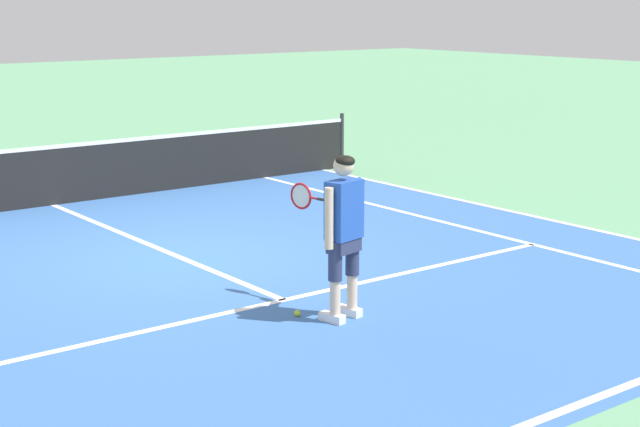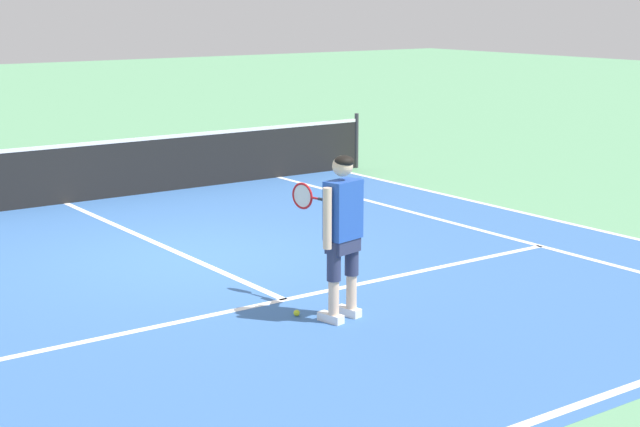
# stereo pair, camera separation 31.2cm
# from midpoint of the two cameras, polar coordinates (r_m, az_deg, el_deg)

# --- Properties ---
(ground_plane) EXTENTS (80.00, 80.00, 0.00)m
(ground_plane) POSITION_cam_midpoint_polar(r_m,az_deg,el_deg) (12.53, -8.63, -2.68)
(ground_plane) COLOR #609E70
(court_inner_surface) EXTENTS (10.98, 10.57, 0.00)m
(court_inner_surface) POSITION_cam_midpoint_polar(r_m,az_deg,el_deg) (11.81, -6.61, -3.54)
(court_inner_surface) COLOR #3866A8
(court_inner_surface) RESTS_ON ground
(line_baseline) EXTENTS (10.98, 0.10, 0.01)m
(line_baseline) POSITION_cam_midpoint_polar(r_m,az_deg,el_deg) (8.11, 12.59, -11.32)
(line_baseline) COLOR white
(line_baseline) RESTS_ON ground
(line_service) EXTENTS (8.23, 0.10, 0.01)m
(line_service) POSITION_cam_midpoint_polar(r_m,az_deg,el_deg) (10.75, -2.99, -5.08)
(line_service) COLOR white
(line_service) RESTS_ON ground
(line_centre_service) EXTENTS (0.10, 6.40, 0.01)m
(line_centre_service) POSITION_cam_midpoint_polar(r_m,az_deg,el_deg) (13.41, -10.75, -1.74)
(line_centre_service) COLOR white
(line_centre_service) RESTS_ON ground
(line_singles_right) EXTENTS (0.10, 10.17, 0.01)m
(line_singles_right) POSITION_cam_midpoint_polar(r_m,az_deg,el_deg) (14.28, 7.70, -0.77)
(line_singles_right) COLOR white
(line_singles_right) RESTS_ON ground
(line_doubles_right) EXTENTS (0.10, 10.17, 0.01)m
(line_doubles_right) POSITION_cam_midpoint_polar(r_m,az_deg,el_deg) (15.26, 11.35, -0.05)
(line_doubles_right) COLOR white
(line_doubles_right) RESTS_ON ground
(tennis_net) EXTENTS (11.96, 0.08, 1.07)m
(tennis_net) POSITION_cam_midpoint_polar(r_m,az_deg,el_deg) (16.18, -15.96, 2.19)
(tennis_net) COLOR #333338
(tennis_net) RESTS_ON ground
(tennis_player) EXTENTS (0.59, 1.20, 1.71)m
(tennis_player) POSITION_cam_midpoint_polar(r_m,az_deg,el_deg) (9.87, 0.41, -0.71)
(tennis_player) COLOR white
(tennis_player) RESTS_ON ground
(tennis_ball_near_feet) EXTENTS (0.07, 0.07, 0.07)m
(tennis_ball_near_feet) POSITION_cam_midpoint_polar(r_m,az_deg,el_deg) (10.21, -2.22, -5.85)
(tennis_ball_near_feet) COLOR #CCE02D
(tennis_ball_near_feet) RESTS_ON ground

